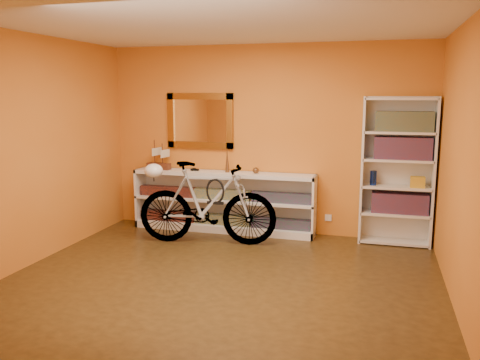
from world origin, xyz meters
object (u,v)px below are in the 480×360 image
(bookcase, at_px, (397,172))
(helmet, at_px, (154,171))
(bicycle, at_px, (207,203))
(console_unit, at_px, (223,202))

(bookcase, distance_m, helmet, 3.13)
(bookcase, relative_size, bicycle, 1.04)
(helmet, bearing_deg, bicycle, 8.02)
(helmet, bearing_deg, bookcase, 14.02)
(console_unit, distance_m, bookcase, 2.39)
(bookcase, height_order, helmet, bookcase)
(bicycle, xyz_separation_m, helmet, (-0.69, -0.10, 0.41))
(bicycle, distance_m, helmet, 0.81)
(console_unit, distance_m, bicycle, 0.65)
(console_unit, height_order, bicycle, bicycle)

